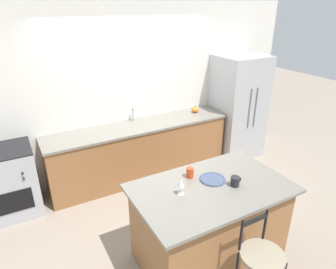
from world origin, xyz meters
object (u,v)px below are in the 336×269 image
(dinner_plate, at_px, (212,179))
(coffee_mug, at_px, (235,181))
(pumpkin_decoration, at_px, (195,110))
(refrigerator, at_px, (237,107))
(tumbler_cup, at_px, (190,173))
(oven_range, at_px, (7,182))
(wine_glass, at_px, (181,183))
(bar_stool_near, at_px, (260,264))

(dinner_plate, bearing_deg, coffee_mug, -55.84)
(dinner_plate, bearing_deg, pumpkin_decoration, 61.27)
(refrigerator, height_order, tumbler_cup, refrigerator)
(oven_range, bearing_deg, wine_glass, -50.69)
(bar_stool_near, relative_size, coffee_mug, 7.94)
(dinner_plate, height_order, pumpkin_decoration, pumpkin_decoration)
(coffee_mug, xyz_separation_m, pumpkin_decoration, (0.92, 2.13, -0.03))
(refrigerator, distance_m, wine_glass, 2.97)
(dinner_plate, xyz_separation_m, coffee_mug, (0.14, -0.20, 0.04))
(bar_stool_near, distance_m, pumpkin_decoration, 3.02)
(dinner_plate, relative_size, wine_glass, 1.48)
(oven_range, bearing_deg, refrigerator, -0.80)
(wine_glass, bearing_deg, refrigerator, 38.46)
(oven_range, distance_m, tumbler_cup, 2.52)
(oven_range, relative_size, pumpkin_decoration, 7.73)
(bar_stool_near, bearing_deg, oven_range, 125.38)
(oven_range, height_order, bar_stool_near, bar_stool_near)
(oven_range, distance_m, pumpkin_decoration, 3.08)
(refrigerator, height_order, dinner_plate, refrigerator)
(coffee_mug, bearing_deg, refrigerator, 48.60)
(dinner_plate, bearing_deg, wine_glass, -172.35)
(coffee_mug, bearing_deg, wine_glass, 165.88)
(refrigerator, distance_m, coffee_mug, 2.65)
(oven_range, height_order, dinner_plate, same)
(refrigerator, bearing_deg, coffee_mug, -131.40)
(refrigerator, height_order, coffee_mug, refrigerator)
(refrigerator, relative_size, dinner_plate, 6.67)
(wine_glass, bearing_deg, tumbler_cup, 41.59)
(dinner_plate, height_order, coffee_mug, coffee_mug)
(bar_stool_near, xyz_separation_m, pumpkin_decoration, (1.13, 2.77, 0.41))
(dinner_plate, relative_size, tumbler_cup, 2.46)
(bar_stool_near, bearing_deg, pumpkin_decoration, 67.77)
(bar_stool_near, bearing_deg, coffee_mug, 71.60)
(pumpkin_decoration, bearing_deg, coffee_mug, -113.35)
(wine_glass, xyz_separation_m, coffee_mug, (0.57, -0.14, -0.08))
(coffee_mug, distance_m, pumpkin_decoration, 2.32)
(refrigerator, xyz_separation_m, oven_range, (-3.88, 0.05, -0.45))
(refrigerator, height_order, oven_range, refrigerator)
(refrigerator, distance_m, bar_stool_near, 3.31)
(refrigerator, bearing_deg, oven_range, 179.20)
(refrigerator, bearing_deg, bar_stool_near, -126.75)
(dinner_plate, distance_m, coffee_mug, 0.25)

